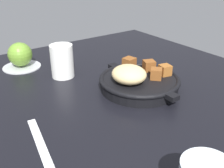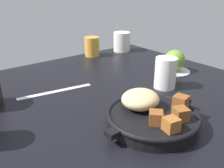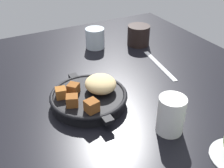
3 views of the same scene
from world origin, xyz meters
TOP-DOWN VIEW (x-y plane):
  - ground_plane at (0.00, 0.00)cm, footprint 107.65×100.32cm
  - cast_iron_skillet at (4.77, -10.16)cm, footprint 25.43×21.17cm
  - butter_knife at (-4.24, 19.92)cm, footprint 22.21×5.12cm
  - water_glass_short at (-28.08, 6.60)cm, footprint 7.27×7.27cm
  - white_creamer_pitcher at (23.79, 2.19)cm, footprint 6.48×6.48cm
  - coffee_mug_dark at (-22.68, 22.89)cm, footprint 8.67×8.67cm

SIDE VIEW (x-z plane):
  - ground_plane at x=0.00cm, z-range -2.40..0.00cm
  - butter_knife at x=-4.24cm, z-range 0.00..0.36cm
  - cast_iron_skillet at x=4.77cm, z-range -1.19..6.22cm
  - water_glass_short at x=-28.08cm, z-range 0.00..7.65cm
  - coffee_mug_dark at x=-22.68cm, z-range 0.00..7.74cm
  - white_creamer_pitcher at x=23.79cm, z-range 0.00..9.49cm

